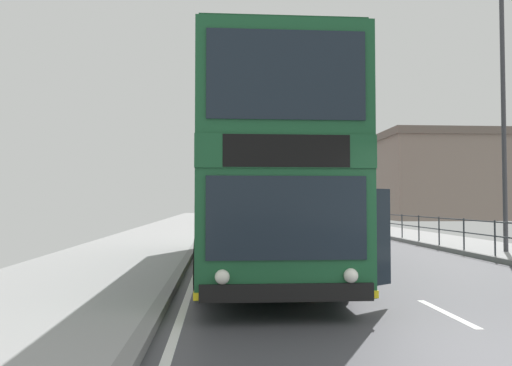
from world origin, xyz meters
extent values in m
cube|color=silver|center=(0.00, 2.60, 0.00)|extent=(0.12, 2.00, 0.00)
cube|color=silver|center=(0.00, 7.40, 0.00)|extent=(0.12, 2.00, 0.00)
cube|color=silver|center=(0.00, 12.20, 0.00)|extent=(0.12, 2.00, 0.00)
cube|color=silver|center=(0.00, 17.00, 0.00)|extent=(0.12, 2.00, 0.00)
cube|color=silver|center=(0.00, 21.80, 0.00)|extent=(0.12, 2.00, 0.00)
cube|color=silver|center=(0.00, 26.60, 0.00)|extent=(0.12, 2.00, 0.00)
cube|color=silver|center=(0.00, 31.40, 0.00)|extent=(0.12, 2.00, 0.00)
cube|color=silver|center=(0.00, 36.20, 0.00)|extent=(0.12, 2.00, 0.00)
cube|color=silver|center=(0.00, 41.00, 0.00)|extent=(0.12, 2.00, 0.00)
cube|color=silver|center=(0.00, 45.80, 0.00)|extent=(0.12, 2.00, 0.00)
cube|color=silver|center=(0.00, 50.60, 0.00)|extent=(0.12, 2.00, 0.00)
cube|color=#19512D|center=(-2.50, 7.52, 1.24)|extent=(2.50, 11.13, 1.78)
cube|color=#19512D|center=(-2.50, 7.52, 2.36)|extent=(2.51, 11.19, 0.46)
cube|color=#19512D|center=(-2.50, 7.52, 3.40)|extent=(2.50, 11.13, 1.62)
cube|color=#154527|center=(-2.50, 7.52, 4.25)|extent=(2.43, 10.80, 0.08)
cube|color=#19232D|center=(-2.49, 1.94, 1.45)|extent=(2.18, 0.03, 1.14)
cube|color=black|center=(-2.49, 1.93, 2.36)|extent=(1.73, 0.03, 0.44)
cube|color=#19232D|center=(-2.49, 1.94, 3.40)|extent=(2.18, 0.03, 1.23)
cube|color=black|center=(-2.49, 1.93, 0.45)|extent=(2.35, 0.08, 0.24)
cube|color=yellow|center=(-2.50, 7.52, 0.41)|extent=(2.53, 11.19, 0.10)
cube|color=#19232D|center=(-1.25, 7.80, 1.49)|extent=(0.04, 8.68, 0.92)
cube|color=#19232D|center=(-1.25, 7.52, 3.48)|extent=(0.04, 10.02, 0.97)
cube|color=#19232D|center=(-3.75, 7.79, 1.49)|extent=(0.04, 8.68, 0.92)
cube|color=#19232D|center=(-3.75, 7.51, 3.48)|extent=(0.04, 10.02, 0.97)
sphere|color=white|center=(-1.62, 1.92, 0.67)|extent=(0.20, 0.20, 0.20)
sphere|color=white|center=(-3.36, 1.92, 0.67)|extent=(0.20, 0.20, 0.20)
cube|color=#19232D|center=(-0.97, 3.00, 1.11)|extent=(0.68, 0.49, 1.53)
cube|color=black|center=(-1.32, 3.30, 1.11)|extent=(0.10, 0.90, 1.53)
cylinder|color=black|center=(-1.31, 4.15, 0.52)|extent=(0.30, 1.04, 1.04)
cylinder|color=black|center=(-3.69, 4.15, 0.52)|extent=(0.30, 1.04, 1.04)
cylinder|color=black|center=(-1.32, 11.18, 0.52)|extent=(0.30, 1.04, 1.04)
cylinder|color=black|center=(-3.70, 11.18, 0.52)|extent=(0.30, 1.04, 1.04)
cube|color=red|center=(2.92, 31.57, 1.63)|extent=(2.51, 10.89, 2.63)
cube|color=#19232D|center=(1.65, 31.57, 2.00)|extent=(0.03, 9.26, 1.26)
cube|color=#19232D|center=(4.18, 31.57, 2.00)|extent=(0.03, 9.26, 1.26)
cube|color=#19232D|center=(2.92, 37.03, 1.90)|extent=(2.15, 0.03, 1.58)
cylinder|color=black|center=(1.72, 35.02, 0.48)|extent=(0.28, 0.96, 0.96)
cylinder|color=black|center=(4.12, 35.01, 0.48)|extent=(0.28, 0.96, 0.96)
cylinder|color=black|center=(1.71, 27.93, 0.48)|extent=(0.28, 0.96, 0.96)
cylinder|color=black|center=(4.12, 27.92, 0.48)|extent=(0.28, 0.96, 0.96)
cylinder|color=#2D3338|center=(4.45, 9.28, 0.65)|extent=(0.05, 0.05, 1.01)
cylinder|color=#2D3338|center=(4.45, 11.16, 0.65)|extent=(0.05, 0.05, 1.01)
cylinder|color=#2D3338|center=(4.45, 13.05, 0.65)|extent=(0.05, 0.05, 1.01)
cylinder|color=#2D3338|center=(4.45, 14.93, 0.65)|extent=(0.05, 0.05, 1.01)
cylinder|color=#2D3338|center=(4.45, 16.81, 0.65)|extent=(0.05, 0.05, 1.01)
cylinder|color=#2D3338|center=(4.45, 18.70, 0.65)|extent=(0.05, 0.05, 1.01)
cylinder|color=#2D3338|center=(4.45, 20.58, 0.65)|extent=(0.05, 0.05, 1.01)
cylinder|color=#2D3338|center=(4.45, 22.46, 0.65)|extent=(0.05, 0.05, 1.01)
cylinder|color=#2D3338|center=(4.45, 24.35, 0.65)|extent=(0.05, 0.05, 1.01)
cylinder|color=#2D3338|center=(4.45, 26.23, 0.65)|extent=(0.05, 0.05, 1.01)
cylinder|color=#2D3338|center=(4.45, 28.11, 0.65)|extent=(0.05, 0.05, 1.01)
cylinder|color=#2D3338|center=(4.45, 30.00, 0.65)|extent=(0.05, 0.05, 1.01)
cylinder|color=#2D3338|center=(4.45, 31.88, 0.65)|extent=(0.05, 0.05, 1.01)
cylinder|color=#2D3338|center=(4.45, 33.76, 0.65)|extent=(0.05, 0.05, 1.01)
cylinder|color=#2D3338|center=(4.45, 35.65, 0.65)|extent=(0.05, 0.05, 1.01)
cylinder|color=#2D3338|center=(4.45, 18.70, 1.10)|extent=(0.04, 33.90, 0.04)
cylinder|color=#2D3338|center=(4.45, 18.70, 0.70)|extent=(0.04, 33.90, 0.04)
cylinder|color=#38383D|center=(5.44, 10.46, 4.28)|extent=(0.14, 0.14, 8.29)
cylinder|color=#423328|center=(6.21, 29.91, 2.77)|extent=(0.43, 0.43, 5.25)
cylinder|color=#423328|center=(6.58, 30.28, 3.66)|extent=(0.86, 0.89, 0.98)
cylinder|color=#423328|center=(5.91, 30.31, 4.33)|extent=(0.73, 0.93, 1.09)
cylinder|color=#423328|center=(5.94, 30.34, 3.96)|extent=(0.69, 0.99, 0.99)
cylinder|color=#423328|center=(5.79, 29.35, 5.05)|extent=(0.93, 1.19, 0.82)
cube|color=slate|center=(17.84, 45.62, 3.88)|extent=(10.91, 12.48, 7.77)
cube|color=#5F534B|center=(17.84, 45.62, 8.12)|extent=(11.35, 12.98, 0.70)
camera|label=1|loc=(-3.39, -4.98, 1.66)|focal=36.25mm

